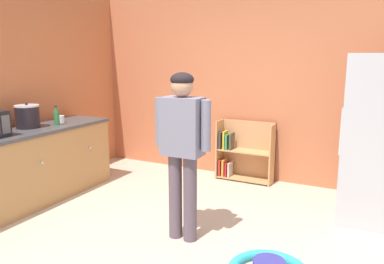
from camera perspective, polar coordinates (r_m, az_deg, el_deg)
name	(u,v)px	position (r m, az deg, el deg)	size (l,w,h in m)	color
ground_plane	(185,249)	(3.59, -1.12, -17.52)	(12.00, 12.00, 0.00)	#BEB19A
back_wall	(262,86)	(5.33, 10.69, 7.03)	(5.20, 0.06, 2.70)	#C36C46
left_side_wall	(41,87)	(5.46, -22.23, 6.49)	(0.06, 2.99, 2.70)	#C46E41
kitchen_counter	(24,168)	(4.83, -24.44, -5.08)	(0.65, 2.42, 0.90)	#AB7D49
refrigerator	(380,140)	(4.33, 26.88, -1.15)	(0.73, 0.68, 1.78)	#B7BABF
bookshelf	(242,154)	(5.38, 7.68, -3.34)	(0.80, 0.28, 0.85)	tan
standing_person	(182,142)	(3.45, -1.49, -1.48)	(0.57, 0.22, 1.61)	#594A55
crock_pot	(27,116)	(4.90, -23.98, 2.21)	(0.28, 0.28, 0.31)	black
green_glass_bottle	(57,117)	(4.96, -20.11, 2.14)	(0.07, 0.07, 0.25)	#33753D
white_cup	(61,119)	(5.13, -19.49, 1.88)	(0.08, 0.08, 0.10)	white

